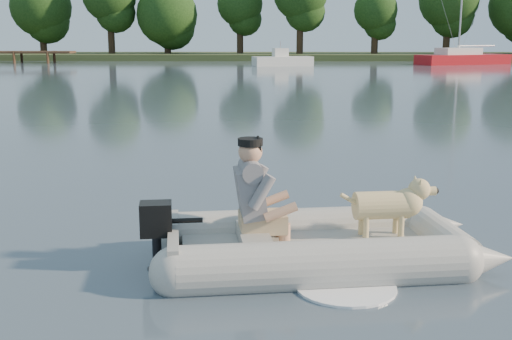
{
  "coord_description": "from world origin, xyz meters",
  "views": [
    {
      "loc": [
        0.43,
        -6.0,
        2.41
      ],
      "look_at": [
        0.29,
        1.9,
        0.75
      ],
      "focal_mm": 45.0,
      "sensor_mm": 36.0,
      "label": 1
    }
  ],
  "objects_px": {
    "man": "(252,189)",
    "dog": "(382,210)",
    "sailboat": "(462,58)",
    "motorboat": "(283,54)",
    "dinghy": "(322,206)"
  },
  "relations": [
    {
      "from": "man",
      "to": "dog",
      "type": "height_order",
      "value": "man"
    },
    {
      "from": "dog",
      "to": "man",
      "type": "bearing_deg",
      "value": 180.0
    },
    {
      "from": "dog",
      "to": "sailboat",
      "type": "bearing_deg",
      "value": 64.62
    },
    {
      "from": "motorboat",
      "to": "dinghy",
      "type": "bearing_deg",
      "value": -106.22
    },
    {
      "from": "dog",
      "to": "dinghy",
      "type": "bearing_deg",
      "value": -175.43
    },
    {
      "from": "dog",
      "to": "sailboat",
      "type": "distance_m",
      "value": 51.28
    },
    {
      "from": "man",
      "to": "dog",
      "type": "bearing_deg",
      "value": -0.0
    },
    {
      "from": "dinghy",
      "to": "motorboat",
      "type": "xyz_separation_m",
      "value": [
        0.64,
        45.78,
        0.32
      ]
    },
    {
      "from": "dinghy",
      "to": "man",
      "type": "relative_size",
      "value": 4.27
    },
    {
      "from": "motorboat",
      "to": "sailboat",
      "type": "height_order",
      "value": "sailboat"
    },
    {
      "from": "motorboat",
      "to": "sailboat",
      "type": "xyz_separation_m",
      "value": [
        15.38,
        3.29,
        -0.44
      ]
    },
    {
      "from": "motorboat",
      "to": "sailboat",
      "type": "distance_m",
      "value": 15.74
    },
    {
      "from": "dinghy",
      "to": "dog",
      "type": "relative_size",
      "value": 4.93
    },
    {
      "from": "dinghy",
      "to": "sailboat",
      "type": "xyz_separation_m",
      "value": [
        16.03,
        49.07,
        -0.13
      ]
    },
    {
      "from": "dinghy",
      "to": "sailboat",
      "type": "distance_m",
      "value": 51.62
    }
  ]
}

